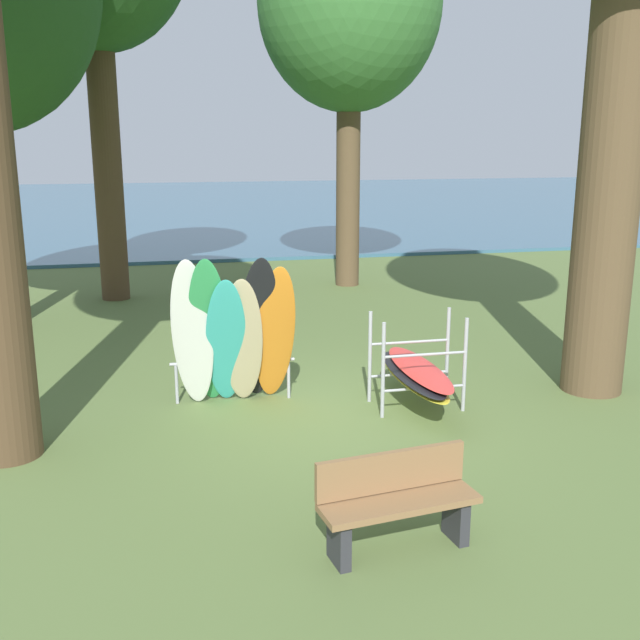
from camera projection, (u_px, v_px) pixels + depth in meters
ground_plane at (328, 411)px, 9.75m from camera, size 80.00×80.00×0.00m
lake_water at (197, 204)px, 38.21m from camera, size 80.00×36.00×0.10m
tree_mid_behind at (350, 6)px, 16.48m from camera, size 4.10×4.10×8.70m
leaning_board_pile at (234, 337)px, 9.60m from camera, size 1.68×1.06×2.09m
board_storage_rack at (416, 372)px, 9.82m from camera, size 1.15×2.11×1.25m
park_bench at (397, 500)px, 6.42m from camera, size 1.44×0.61×0.85m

